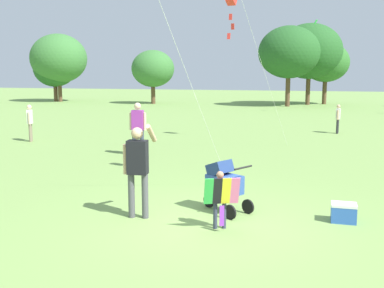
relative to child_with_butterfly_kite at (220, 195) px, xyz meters
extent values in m
plane|color=#75994C|center=(-0.31, 0.19, -0.62)|extent=(120.00, 120.00, 0.00)
cylinder|color=brown|center=(-21.73, 29.92, 0.11)|extent=(0.36, 0.36, 1.46)
ellipsoid|color=#235623|center=(-21.73, 29.92, 2.42)|extent=(3.95, 3.55, 3.36)
cylinder|color=brown|center=(-21.20, 29.80, 0.29)|extent=(0.36, 0.36, 1.83)
ellipsoid|color=#387033|center=(-21.20, 29.80, 3.30)|extent=(5.22, 4.70, 4.44)
cylinder|color=brown|center=(-11.94, 29.38, 0.14)|extent=(0.36, 0.36, 1.52)
ellipsoid|color=#387033|center=(-11.94, 29.38, 2.37)|extent=(3.68, 3.31, 3.13)
cylinder|color=brown|center=(-0.59, 29.33, 0.54)|extent=(0.36, 0.36, 2.32)
ellipsoid|color=#235623|center=(-0.59, 29.33, 3.62)|extent=(4.80, 4.32, 4.08)
cylinder|color=brown|center=(0.92, 31.71, 0.51)|extent=(0.36, 0.36, 2.27)
ellipsoid|color=#235623|center=(0.92, 31.71, 3.78)|extent=(5.33, 4.80, 4.53)
cylinder|color=brown|center=(2.27, 32.76, 0.36)|extent=(0.36, 0.36, 1.96)
ellipsoid|color=#2D6628|center=(2.27, 32.76, 2.89)|extent=(3.88, 3.49, 3.30)
cylinder|color=#33384C|center=(0.06, 0.06, -0.37)|extent=(0.07, 0.07, 0.50)
cylinder|color=#33384C|center=(-0.09, 0.00, -0.37)|extent=(0.07, 0.07, 0.50)
cube|color=purple|center=(-0.01, 0.03, 0.07)|extent=(0.26, 0.21, 0.38)
cylinder|color=#A37556|center=(0.11, 0.08, 0.04)|extent=(0.05, 0.05, 0.34)
cylinder|color=#A37556|center=(-0.14, -0.02, 0.04)|extent=(0.05, 0.05, 0.34)
sphere|color=#A37556|center=(-0.01, 0.03, 0.34)|extent=(0.13, 0.13, 0.13)
cube|color=pink|center=(0.26, -0.05, 0.10)|extent=(0.20, 0.21, 0.48)
cube|color=yellow|center=(0.12, -0.11, 0.10)|extent=(0.20, 0.21, 0.48)
cube|color=black|center=(-0.02, -0.16, 0.10)|extent=(0.20, 0.21, 0.48)
cube|color=green|center=(-0.16, -0.22, 0.10)|extent=(0.20, 0.21, 0.48)
cube|color=purple|center=(0.06, -0.15, -0.33)|extent=(0.08, 0.04, 0.36)
cylinder|color=#4C4C51|center=(-1.74, 0.20, -0.20)|extent=(0.12, 0.12, 0.84)
cylinder|color=#4C4C51|center=(-1.48, 0.23, -0.20)|extent=(0.12, 0.12, 0.84)
cube|color=black|center=(-1.61, 0.22, 0.54)|extent=(0.39, 0.26, 0.63)
cylinder|color=tan|center=(-1.84, 0.19, 0.49)|extent=(0.09, 0.09, 0.56)
cylinder|color=tan|center=(-1.39, 0.38, 0.97)|extent=(0.14, 0.52, 0.40)
sphere|color=tan|center=(-1.61, 0.22, 0.98)|extent=(0.22, 0.22, 0.22)
cylinder|color=black|center=(-0.48, 1.20, -0.48)|extent=(0.26, 0.18, 0.28)
cylinder|color=black|center=(0.08, 0.56, -0.48)|extent=(0.26, 0.18, 0.28)
cylinder|color=black|center=(0.34, 1.00, -0.48)|extent=(0.26, 0.18, 0.28)
cube|color=#2D4C93|center=(-0.12, 0.98, -0.06)|extent=(0.78, 0.71, 0.36)
cube|color=navy|center=(-0.23, 1.04, 0.24)|extent=(0.57, 0.57, 0.35)
cylinder|color=black|center=(0.28, 0.74, 0.34)|extent=(0.28, 0.43, 0.04)
cube|color=red|center=(-0.45, 3.22, 3.73)|extent=(0.25, 0.29, 0.23)
cube|color=red|center=(-0.46, 3.26, 3.36)|extent=(0.08, 0.04, 0.14)
cube|color=red|center=(-0.41, 3.25, 3.14)|extent=(0.08, 0.04, 0.14)
cube|color=red|center=(-0.49, 3.23, 2.92)|extent=(0.09, 0.05, 0.14)
cylinder|color=silver|center=(-0.90, 1.79, 1.55)|extent=(0.92, 2.86, 4.34)
cylinder|color=silver|center=(-0.30, 7.82, 2.56)|extent=(1.78, 3.66, 6.36)
cube|color=green|center=(1.36, 24.77, 5.41)|extent=(0.26, 0.33, 0.30)
cylinder|color=#232328|center=(2.52, 13.48, -0.30)|extent=(0.09, 0.09, 0.63)
cylinder|color=#232328|center=(2.55, 13.68, -0.30)|extent=(0.09, 0.09, 0.63)
cube|color=silver|center=(2.53, 13.58, 0.25)|extent=(0.21, 0.30, 0.48)
cylinder|color=tan|center=(2.51, 13.41, 0.22)|extent=(0.07, 0.07, 0.42)
cylinder|color=tan|center=(2.56, 13.75, 0.22)|extent=(0.07, 0.07, 0.42)
sphere|color=tan|center=(2.53, 13.58, 0.59)|extent=(0.16, 0.16, 0.16)
cylinder|color=#33384C|center=(-4.15, 6.19, -0.20)|extent=(0.12, 0.12, 0.85)
cylinder|color=#33384C|center=(-3.89, 6.23, -0.20)|extent=(0.12, 0.12, 0.85)
cube|color=purple|center=(-4.02, 6.21, 0.55)|extent=(0.40, 0.28, 0.64)
cylinder|color=beige|center=(-4.25, 6.17, 0.51)|extent=(0.09, 0.09, 0.57)
cylinder|color=beige|center=(-3.79, 6.24, 0.51)|extent=(0.09, 0.09, 0.57)
sphere|color=beige|center=(-4.02, 6.21, 1.00)|extent=(0.22, 0.22, 0.22)
cylinder|color=#7F705B|center=(-9.20, 7.83, -0.27)|extent=(0.10, 0.10, 0.71)
cylinder|color=#7F705B|center=(-9.30, 8.03, -0.27)|extent=(0.10, 0.10, 0.71)
cube|color=silver|center=(-9.25, 7.93, 0.36)|extent=(0.31, 0.37, 0.53)
cylinder|color=beige|center=(-9.16, 7.76, 0.32)|extent=(0.08, 0.08, 0.48)
cylinder|color=beige|center=(-9.34, 8.10, 0.32)|extent=(0.08, 0.08, 0.48)
sphere|color=beige|center=(-9.25, 7.93, 0.74)|extent=(0.18, 0.18, 0.18)
cube|color=#2D5BB7|center=(2.10, 0.97, -0.47)|extent=(0.44, 0.32, 0.30)
cube|color=white|center=(2.10, 0.97, -0.30)|extent=(0.45, 0.33, 0.05)
camera|label=1|loc=(1.51, -7.44, 2.10)|focal=42.34mm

